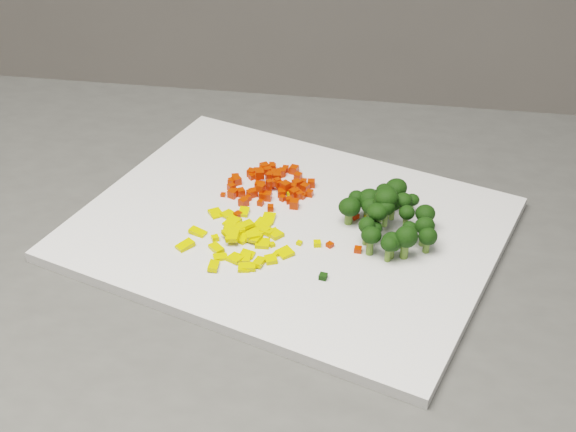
# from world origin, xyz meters

# --- Properties ---
(cutting_board) EXTENTS (0.49, 0.44, 0.01)m
(cutting_board) POSITION_xyz_m (-0.22, 0.24, 0.91)
(cutting_board) COLOR silver
(cutting_board) RESTS_ON counter_block
(carrot_pile) EXTENTS (0.09, 0.09, 0.02)m
(carrot_pile) POSITION_xyz_m (-0.24, 0.30, 0.92)
(carrot_pile) COLOR red
(carrot_pile) RESTS_ON cutting_board
(pepper_pile) EXTENTS (0.10, 0.10, 0.01)m
(pepper_pile) POSITION_xyz_m (-0.27, 0.21, 0.92)
(pepper_pile) COLOR #D7B90B
(pepper_pile) RESTS_ON cutting_board
(broccoli_pile) EXTENTS (0.11, 0.11, 0.05)m
(broccoli_pile) POSITION_xyz_m (-0.12, 0.23, 0.94)
(broccoli_pile) COLOR black
(broccoli_pile) RESTS_ON cutting_board
(carrot_cube_0) EXTENTS (0.01, 0.01, 0.01)m
(carrot_cube_0) POSITION_xyz_m (-0.22, 0.30, 0.91)
(carrot_cube_0) COLOR red
(carrot_cube_0) RESTS_ON carrot_pile
(carrot_cube_1) EXTENTS (0.01, 0.01, 0.01)m
(carrot_cube_1) POSITION_xyz_m (-0.24, 0.33, 0.91)
(carrot_cube_1) COLOR red
(carrot_cube_1) RESTS_ON carrot_pile
(carrot_cube_2) EXTENTS (0.01, 0.01, 0.01)m
(carrot_cube_2) POSITION_xyz_m (-0.22, 0.33, 0.91)
(carrot_cube_2) COLOR red
(carrot_cube_2) RESTS_ON carrot_pile
(carrot_cube_3) EXTENTS (0.01, 0.01, 0.01)m
(carrot_cube_3) POSITION_xyz_m (-0.25, 0.29, 0.91)
(carrot_cube_3) COLOR red
(carrot_cube_3) RESTS_ON carrot_pile
(carrot_cube_4) EXTENTS (0.01, 0.01, 0.01)m
(carrot_cube_4) POSITION_xyz_m (-0.27, 0.32, 0.91)
(carrot_cube_4) COLOR red
(carrot_cube_4) RESTS_ON carrot_pile
(carrot_cube_5) EXTENTS (0.01, 0.01, 0.01)m
(carrot_cube_5) POSITION_xyz_m (-0.23, 0.29, 0.91)
(carrot_cube_5) COLOR red
(carrot_cube_5) RESTS_ON carrot_pile
(carrot_cube_6) EXTENTS (0.01, 0.01, 0.01)m
(carrot_cube_6) POSITION_xyz_m (-0.25, 0.32, 0.92)
(carrot_cube_6) COLOR red
(carrot_cube_6) RESTS_ON carrot_pile
(carrot_cube_7) EXTENTS (0.01, 0.01, 0.01)m
(carrot_cube_7) POSITION_xyz_m (-0.22, 0.31, 0.91)
(carrot_cube_7) COLOR red
(carrot_cube_7) RESTS_ON carrot_pile
(carrot_cube_8) EXTENTS (0.01, 0.01, 0.01)m
(carrot_cube_8) POSITION_xyz_m (-0.24, 0.30, 0.92)
(carrot_cube_8) COLOR red
(carrot_cube_8) RESTS_ON carrot_pile
(carrot_cube_9) EXTENTS (0.01, 0.01, 0.01)m
(carrot_cube_9) POSITION_xyz_m (-0.22, 0.34, 0.91)
(carrot_cube_9) COLOR red
(carrot_cube_9) RESTS_ON carrot_pile
(carrot_cube_10) EXTENTS (0.01, 0.01, 0.01)m
(carrot_cube_10) POSITION_xyz_m (-0.22, 0.31, 0.91)
(carrot_cube_10) COLOR red
(carrot_cube_10) RESTS_ON carrot_pile
(carrot_cube_11) EXTENTS (0.01, 0.01, 0.01)m
(carrot_cube_11) POSITION_xyz_m (-0.27, 0.33, 0.91)
(carrot_cube_11) COLOR red
(carrot_cube_11) RESTS_ON carrot_pile
(carrot_cube_12) EXTENTS (0.01, 0.01, 0.01)m
(carrot_cube_12) POSITION_xyz_m (-0.22, 0.29, 0.91)
(carrot_cube_12) COLOR red
(carrot_cube_12) RESTS_ON carrot_pile
(carrot_cube_13) EXTENTS (0.01, 0.01, 0.01)m
(carrot_cube_13) POSITION_xyz_m (-0.22, 0.30, 0.91)
(carrot_cube_13) COLOR red
(carrot_cube_13) RESTS_ON carrot_pile
(carrot_cube_14) EXTENTS (0.01, 0.01, 0.01)m
(carrot_cube_14) POSITION_xyz_m (-0.21, 0.30, 0.91)
(carrot_cube_14) COLOR red
(carrot_cube_14) RESTS_ON carrot_pile
(carrot_cube_15) EXTENTS (0.01, 0.01, 0.01)m
(carrot_cube_15) POSITION_xyz_m (-0.25, 0.28, 0.91)
(carrot_cube_15) COLOR red
(carrot_cube_15) RESTS_ON carrot_pile
(carrot_cube_16) EXTENTS (0.01, 0.01, 0.01)m
(carrot_cube_16) POSITION_xyz_m (-0.24, 0.30, 0.92)
(carrot_cube_16) COLOR red
(carrot_cube_16) RESTS_ON carrot_pile
(carrot_cube_17) EXTENTS (0.01, 0.01, 0.01)m
(carrot_cube_17) POSITION_xyz_m (-0.23, 0.33, 0.91)
(carrot_cube_17) COLOR red
(carrot_cube_17) RESTS_ON carrot_pile
(carrot_cube_18) EXTENTS (0.01, 0.01, 0.01)m
(carrot_cube_18) POSITION_xyz_m (-0.26, 0.29, 0.91)
(carrot_cube_18) COLOR red
(carrot_cube_18) RESTS_ON carrot_pile
(carrot_cube_19) EXTENTS (0.01, 0.01, 0.01)m
(carrot_cube_19) POSITION_xyz_m (-0.25, 0.30, 0.92)
(carrot_cube_19) COLOR red
(carrot_cube_19) RESTS_ON carrot_pile
(carrot_cube_20) EXTENTS (0.01, 0.01, 0.01)m
(carrot_cube_20) POSITION_xyz_m (-0.23, 0.28, 0.91)
(carrot_cube_20) COLOR red
(carrot_cube_20) RESTS_ON carrot_pile
(carrot_cube_21) EXTENTS (0.01, 0.01, 0.01)m
(carrot_cube_21) POSITION_xyz_m (-0.26, 0.32, 0.91)
(carrot_cube_21) COLOR red
(carrot_cube_21) RESTS_ON carrot_pile
(carrot_cube_22) EXTENTS (0.01, 0.01, 0.01)m
(carrot_cube_22) POSITION_xyz_m (-0.26, 0.33, 0.91)
(carrot_cube_22) COLOR red
(carrot_cube_22) RESTS_ON carrot_pile
(carrot_cube_23) EXTENTS (0.01, 0.01, 0.01)m
(carrot_cube_23) POSITION_xyz_m (-0.24, 0.30, 0.92)
(carrot_cube_23) COLOR red
(carrot_cube_23) RESTS_ON carrot_pile
(carrot_cube_24) EXTENTS (0.01, 0.01, 0.01)m
(carrot_cube_24) POSITION_xyz_m (-0.22, 0.30, 0.91)
(carrot_cube_24) COLOR red
(carrot_cube_24) RESTS_ON carrot_pile
(carrot_cube_25) EXTENTS (0.01, 0.01, 0.01)m
(carrot_cube_25) POSITION_xyz_m (-0.28, 0.31, 0.91)
(carrot_cube_25) COLOR red
(carrot_cube_25) RESTS_ON carrot_pile
(carrot_cube_26) EXTENTS (0.01, 0.01, 0.01)m
(carrot_cube_26) POSITION_xyz_m (-0.22, 0.27, 0.92)
(carrot_cube_26) COLOR red
(carrot_cube_26) RESTS_ON carrot_pile
(carrot_cube_27) EXTENTS (0.01, 0.01, 0.01)m
(carrot_cube_27) POSITION_xyz_m (-0.25, 0.31, 0.91)
(carrot_cube_27) COLOR red
(carrot_cube_27) RESTS_ON carrot_pile
(carrot_cube_28) EXTENTS (0.01, 0.01, 0.01)m
(carrot_cube_28) POSITION_xyz_m (-0.28, 0.29, 0.91)
(carrot_cube_28) COLOR red
(carrot_cube_28) RESTS_ON carrot_pile
(carrot_cube_29) EXTENTS (0.01, 0.01, 0.01)m
(carrot_cube_29) POSITION_xyz_m (-0.22, 0.34, 0.91)
(carrot_cube_29) COLOR red
(carrot_cube_29) RESTS_ON carrot_pile
(carrot_cube_30) EXTENTS (0.01, 0.01, 0.01)m
(carrot_cube_30) POSITION_xyz_m (-0.25, 0.33, 0.91)
(carrot_cube_30) COLOR red
(carrot_cube_30) RESTS_ON carrot_pile
(carrot_cube_31) EXTENTS (0.01, 0.01, 0.01)m
(carrot_cube_31) POSITION_xyz_m (-0.20, 0.29, 0.91)
(carrot_cube_31) COLOR red
(carrot_cube_31) RESTS_ON carrot_pile
(carrot_cube_32) EXTENTS (0.01, 0.01, 0.01)m
(carrot_cube_32) POSITION_xyz_m (-0.24, 0.27, 0.91)
(carrot_cube_32) COLOR red
(carrot_cube_32) RESTS_ON carrot_pile
(carrot_cube_33) EXTENTS (0.01, 0.01, 0.01)m
(carrot_cube_33) POSITION_xyz_m (-0.25, 0.34, 0.91)
(carrot_cube_33) COLOR red
(carrot_cube_33) RESTS_ON carrot_pile
(carrot_cube_34) EXTENTS (0.01, 0.01, 0.01)m
(carrot_cube_34) POSITION_xyz_m (-0.22, 0.29, 0.91)
(carrot_cube_34) COLOR red
(carrot_cube_34) RESTS_ON carrot_pile
(carrot_cube_35) EXTENTS (0.01, 0.01, 0.01)m
(carrot_cube_35) POSITION_xyz_m (-0.28, 0.32, 0.91)
(carrot_cube_35) COLOR red
(carrot_cube_35) RESTS_ON carrot_pile
(carrot_cube_36) EXTENTS (0.01, 0.01, 0.01)m
(carrot_cube_36) POSITION_xyz_m (-0.27, 0.29, 0.91)
(carrot_cube_36) COLOR red
(carrot_cube_36) RESTS_ON carrot_pile
(carrot_cube_37) EXTENTS (0.01, 0.01, 0.01)m
(carrot_cube_37) POSITION_xyz_m (-0.29, 0.30, 0.91)
(carrot_cube_37) COLOR red
(carrot_cube_37) RESTS_ON carrot_pile
(carrot_cube_38) EXTENTS (0.01, 0.01, 0.01)m
(carrot_cube_38) POSITION_xyz_m (-0.25, 0.27, 0.91)
(carrot_cube_38) COLOR red
(carrot_cube_38) RESTS_ON carrot_pile
(carrot_cube_39) EXTENTS (0.01, 0.01, 0.01)m
(carrot_cube_39) POSITION_xyz_m (-0.25, 0.34, 0.91)
(carrot_cube_39) COLOR red
(carrot_cube_39) RESTS_ON carrot_pile
(carrot_cube_40) EXTENTS (0.01, 0.01, 0.01)m
(carrot_cube_40) POSITION_xyz_m (-0.27, 0.28, 0.91)
(carrot_cube_40) COLOR red
(carrot_cube_40) RESTS_ON carrot_pile
(carrot_cube_41) EXTENTS (0.01, 0.01, 0.01)m
(carrot_cube_41) POSITION_xyz_m (-0.21, 0.29, 0.91)
(carrot_cube_41) COLOR red
(carrot_cube_41) RESTS_ON carrot_pile
(carrot_cube_42) EXTENTS (0.01, 0.01, 0.01)m
(carrot_cube_42) POSITION_xyz_m (-0.25, 0.29, 0.92)
(carrot_cube_42) COLOR red
(carrot_cube_42) RESTS_ON carrot_pile
(carrot_cube_43) EXTENTS (0.01, 0.01, 0.01)m
(carrot_cube_43) POSITION_xyz_m (-0.29, 0.31, 0.91)
(carrot_cube_43) COLOR red
(carrot_cube_43) RESTS_ON carrot_pile
(carrot_cube_44) EXTENTS (0.01, 0.01, 0.01)m
(carrot_cube_44) POSITION_xyz_m (-0.24, 0.33, 0.91)
(carrot_cube_44) COLOR red
(carrot_cube_44) RESTS_ON carrot_pile
(carrot_cube_45) EXTENTS (0.01, 0.01, 0.01)m
(carrot_cube_45) POSITION_xyz_m (-0.27, 0.27, 0.91)
(carrot_cube_45) COLOR red
(carrot_cube_45) RESTS_ON carrot_pile
(carrot_cube_46) EXTENTS (0.01, 0.01, 0.01)m
(carrot_cube_46) POSITION_xyz_m (-0.25, 0.34, 0.91)
(carrot_cube_46) COLOR red
(carrot_cube_46) RESTS_ON carrot_pile
(carrot_cube_47) EXTENTS (0.01, 0.01, 0.01)m
(carrot_cube_47) POSITION_xyz_m (-0.25, 0.35, 0.91)
(carrot_cube_47) COLOR red
(carrot_cube_47) RESTS_ON carrot_pile
(carrot_cube_48) EXTENTS (0.01, 0.01, 0.01)m
(carrot_cube_48) POSITION_xyz_m (-0.21, 0.29, 0.91)
(carrot_cube_48) COLOR red
(carrot_cube_48) RESTS_ON carrot_pile
(carrot_cube_49) EXTENTS (0.01, 0.01, 0.01)m
(carrot_cube_49) POSITION_xyz_m (-0.24, 0.32, 0.91)
(carrot_cube_49) COLOR red
(carrot_cube_49) RESTS_ON carrot_pile
(carrot_cube_50) EXTENTS (0.01, 0.01, 0.01)m
(carrot_cube_50) POSITION_xyz_m (-0.23, 0.30, 0.92)
(carrot_cube_50) COLOR red
(carrot_cube_50) RESTS_ON carrot_pile
(carrot_cube_51) EXTENTS (0.01, 0.01, 0.01)m
(carrot_cube_51) POSITION_xyz_m (-0.23, 0.34, 0.91)
(carrot_cube_51) COLOR red
(carrot_cube_51) RESTS_ON carrot_pile
(carrot_cube_52) EXTENTS (0.01, 0.01, 0.01)m
(carrot_cube_52) POSITION_xyz_m (-0.21, 0.32, 0.91)
(carrot_cube_52) COLOR red
(carrot_cube_52) RESTS_ON carrot_pile
(carrot_cube_53) EXTENTS (0.01, 0.01, 0.01)m
(carrot_cube_53) POSITION_xyz_m (-0.25, 0.32, 0.91)
(carrot_cube_53) COLOR red
(carrot_cube_53) RESTS_ON carrot_pile
(carrot_cube_54) EXTENTS (0.01, 0.01, 0.01)m
(carrot_cube_54) POSITION_xyz_m (-0.27, 0.33, 0.91)
(carrot_cube_54) COLOR red
(carrot_cube_54) RESTS_ON carrot_pile
(carrot_cube_55) EXTENTS (0.01, 0.01, 0.01)m
(carrot_cube_55) POSITION_xyz_m (-0.25, 0.30, 0.92)
(carrot_cube_55) COLOR red
(carrot_cube_55) RESTS_ON carrot_pile
(carrot_cube_56) EXTENTS (0.01, 0.01, 0.01)m
(carrot_cube_56) POSITION_xyz_m (-0.26, 0.31, 0.92)
(carrot_cube_56) COLOR red
(carrot_cube_56) RESTS_ON carrot_pile
(carrot_cube_57) EXTENTS (0.01, 0.01, 0.01)m
(carrot_cube_57) POSITION_xyz_m (-0.28, 0.29, 0.91)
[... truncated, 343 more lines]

